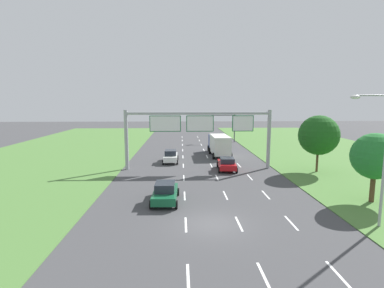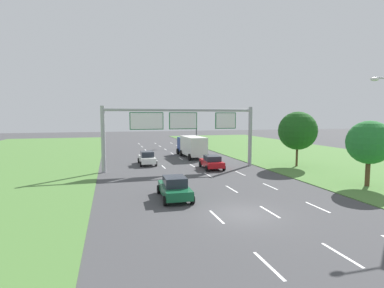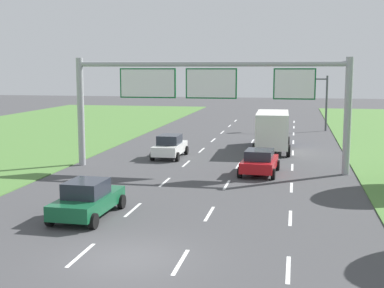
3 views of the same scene
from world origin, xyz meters
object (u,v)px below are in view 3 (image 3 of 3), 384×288
Objects in this scene: car_mid_lane at (170,146)px; sign_gantry at (208,91)px; traffic_light_mast at (307,93)px; box_truck at (273,129)px; car_lead_silver at (259,162)px; car_near_red at (87,199)px.

sign_gantry reaches higher than car_mid_lane.
car_mid_lane is 21.61m from traffic_light_mast.
box_truck is 0.47× the size of sign_gantry.
car_lead_silver is at bearing -35.67° from car_mid_lane.
traffic_light_mast is at bearing 62.77° from car_mid_lane.
car_near_red reaches higher than car_lead_silver.
car_near_red is 36.16m from traffic_light_mast.
car_mid_lane is (-6.70, 4.87, 0.05)m from car_lead_silver.
car_mid_lane reaches higher than car_near_red.
sign_gantry is (3.31, 11.69, 4.15)m from car_near_red.
traffic_light_mast is (6.51, 22.97, -1.07)m from sign_gantry.
car_lead_silver is at bearing -97.64° from traffic_light_mast.
sign_gantry is at bearing -49.48° from car_mid_lane.
car_mid_lane is at bearing 91.99° from car_near_red.
box_truck is (7.04, 5.07, 0.84)m from car_mid_lane.
traffic_light_mast reaches higher than car_mid_lane.
sign_gantry is at bearing 168.77° from car_lead_silver.
box_truck is (6.95, 20.77, 0.87)m from car_near_red.
traffic_light_mast is at bearing 74.19° from sign_gantry.
car_near_red is 1.06× the size of car_mid_lane.
box_truck reaches higher than car_lead_silver.
sign_gantry is (-3.31, 0.85, 4.18)m from car_lead_silver.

